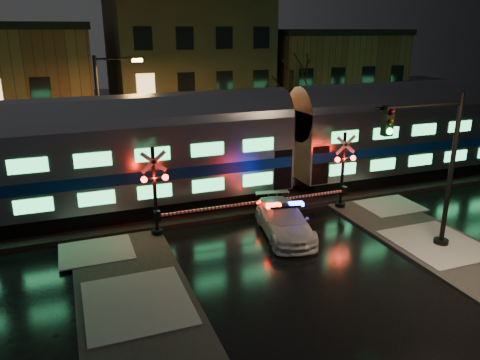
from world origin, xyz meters
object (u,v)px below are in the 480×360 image
crossing_signal_right (337,179)px  traffic_light (432,171)px  police_car (284,221)px  crossing_signal_left (164,200)px  streetlight (105,117)px

crossing_signal_right → traffic_light: traffic_light is taller
police_car → crossing_signal_left: bearing=169.9°
traffic_light → streetlight: (-11.64, 12.10, 0.89)m
police_car → traffic_light: size_ratio=0.76×
police_car → crossing_signal_left: crossing_signal_left is taller
crossing_signal_right → streetlight: bearing=148.0°
police_car → crossing_signal_right: crossing_signal_right is taller
crossing_signal_left → streetlight: 7.42m
crossing_signal_right → streetlight: size_ratio=0.75×
crossing_signal_left → traffic_light: size_ratio=0.88×
police_car → traffic_light: bearing=-26.1°
traffic_light → streetlight: bearing=125.8°
crossing_signal_left → traffic_light: (9.95, -5.41, 1.83)m
crossing_signal_right → traffic_light: 5.80m
police_car → streetlight: bearing=138.6°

